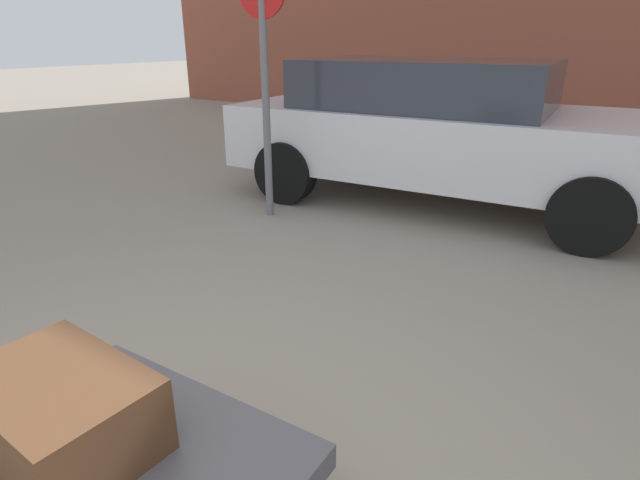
{
  "coord_description": "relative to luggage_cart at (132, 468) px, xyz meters",
  "views": [
    {
      "loc": [
        1.23,
        -0.78,
        1.61
      ],
      "look_at": [
        0.0,
        1.2,
        0.69
      ],
      "focal_mm": 28.71,
      "sensor_mm": 36.0,
      "label": 1
    }
  ],
  "objects": [
    {
      "name": "no_parking_sign",
      "position": [
        -1.7,
        3.01,
        1.14
      ],
      "size": [
        0.5,
        0.07,
        2.26
      ],
      "color": "slate",
      "rests_on": "ground_plane"
    },
    {
      "name": "suitcase_brown_center",
      "position": [
        -0.2,
        -0.09,
        0.21
      ],
      "size": [
        0.66,
        0.47,
        0.27
      ],
      "primitive_type": "cube",
      "rotation": [
        0.0,
        0.0,
        -0.07
      ],
      "color": "#51331E",
      "rests_on": "luggage_cart"
    },
    {
      "name": "luggage_cart",
      "position": [
        0.0,
        0.0,
        0.0
      ],
      "size": [
        1.14,
        0.78,
        0.34
      ],
      "color": "#4C4C51",
      "rests_on": "ground_plane"
    },
    {
      "name": "parked_car",
      "position": [
        -0.5,
        4.35,
        0.49
      ],
      "size": [
        4.39,
        2.1,
        1.42
      ],
      "color": "silver",
      "rests_on": "ground_plane"
    }
  ]
}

